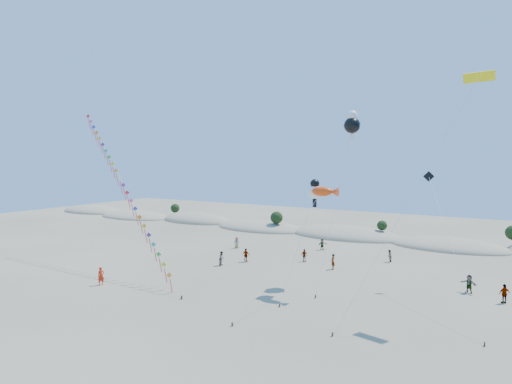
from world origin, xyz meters
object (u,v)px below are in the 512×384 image
(parafoil_kite, at_px, (477,81))
(flyer_foreground, at_px, (101,276))
(kite_train, at_px, (122,183))
(fish_kite, at_px, (325,192))

(parafoil_kite, bearing_deg, flyer_foreground, -162.47)
(parafoil_kite, xyz_separation_m, flyer_foreground, (-32.86, -10.38, -18.15))
(kite_train, distance_m, flyer_foreground, 11.48)
(fish_kite, bearing_deg, parafoil_kite, 5.94)
(kite_train, bearing_deg, parafoil_kite, 6.65)
(parafoil_kite, bearing_deg, kite_train, -173.35)
(flyer_foreground, bearing_deg, fish_kite, -45.08)
(kite_train, height_order, parafoil_kite, parafoil_kite)
(kite_train, relative_size, parafoil_kite, 1.29)
(fish_kite, height_order, flyer_foreground, fish_kite)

